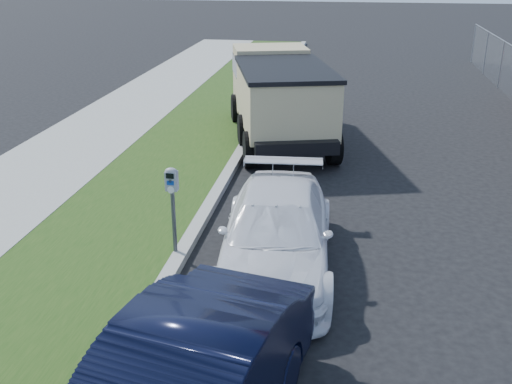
# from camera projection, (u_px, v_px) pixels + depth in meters

# --- Properties ---
(ground) EXTENTS (120.00, 120.00, 0.00)m
(ground) POSITION_uv_depth(u_px,v_px,m) (330.00, 275.00, 9.96)
(ground) COLOR black
(ground) RESTS_ON ground
(streetside) EXTENTS (6.12, 50.00, 0.15)m
(streetside) POSITION_uv_depth(u_px,v_px,m) (67.00, 204.00, 12.56)
(streetside) COLOR gray
(streetside) RESTS_ON ground
(parking_meter) EXTENTS (0.22, 0.16, 1.54)m
(parking_meter) POSITION_uv_depth(u_px,v_px,m) (172.00, 192.00, 10.01)
(parking_meter) COLOR #3F4247
(parking_meter) RESTS_ON ground
(white_wagon) EXTENTS (2.10, 4.59, 1.30)m
(white_wagon) POSITION_uv_depth(u_px,v_px,m) (277.00, 233.00, 9.94)
(white_wagon) COLOR white
(white_wagon) RESTS_ON ground
(dump_truck) EXTENTS (3.70, 6.33, 2.34)m
(dump_truck) POSITION_uv_depth(u_px,v_px,m) (279.00, 93.00, 16.79)
(dump_truck) COLOR black
(dump_truck) RESTS_ON ground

